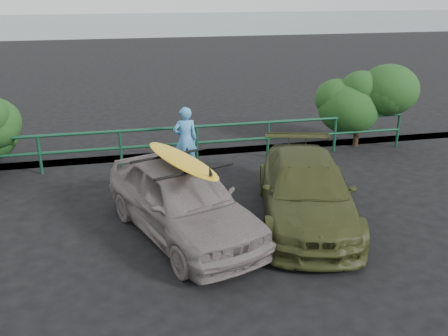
{
  "coord_description": "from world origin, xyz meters",
  "views": [
    {
      "loc": [
        -1.17,
        -7.6,
        4.5
      ],
      "look_at": [
        0.95,
        1.54,
        1.07
      ],
      "focal_mm": 40.0,
      "sensor_mm": 36.0,
      "label": 1
    }
  ],
  "objects_px": {
    "sedan": "(182,200)",
    "surfboard": "(181,160)",
    "man": "(185,139)",
    "olive_vehicle": "(306,191)",
    "guardrail": "(159,146)"
  },
  "relations": [
    {
      "from": "guardrail",
      "to": "man",
      "type": "bearing_deg",
      "value": -43.2
    },
    {
      "from": "sedan",
      "to": "man",
      "type": "height_order",
      "value": "man"
    },
    {
      "from": "sedan",
      "to": "olive_vehicle",
      "type": "relative_size",
      "value": 0.95
    },
    {
      "from": "man",
      "to": "guardrail",
      "type": "bearing_deg",
      "value": -45.04
    },
    {
      "from": "man",
      "to": "olive_vehicle",
      "type": "bearing_deg",
      "value": 117.43
    },
    {
      "from": "sedan",
      "to": "surfboard",
      "type": "relative_size",
      "value": 1.65
    },
    {
      "from": "guardrail",
      "to": "olive_vehicle",
      "type": "bearing_deg",
      "value": -57.65
    },
    {
      "from": "sedan",
      "to": "olive_vehicle",
      "type": "height_order",
      "value": "sedan"
    },
    {
      "from": "guardrail",
      "to": "sedan",
      "type": "distance_m",
      "value": 4.05
    },
    {
      "from": "sedan",
      "to": "man",
      "type": "xyz_separation_m",
      "value": [
        0.6,
        3.47,
        0.13
      ]
    },
    {
      "from": "guardrail",
      "to": "surfboard",
      "type": "relative_size",
      "value": 5.51
    },
    {
      "from": "guardrail",
      "to": "surfboard",
      "type": "height_order",
      "value": "surfboard"
    },
    {
      "from": "sedan",
      "to": "surfboard",
      "type": "bearing_deg",
      "value": 0.0
    },
    {
      "from": "sedan",
      "to": "surfboard",
      "type": "xyz_separation_m",
      "value": [
        0.0,
        0.0,
        0.8
      ]
    },
    {
      "from": "surfboard",
      "to": "man",
      "type": "bearing_deg",
      "value": 60.98
    }
  ]
}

